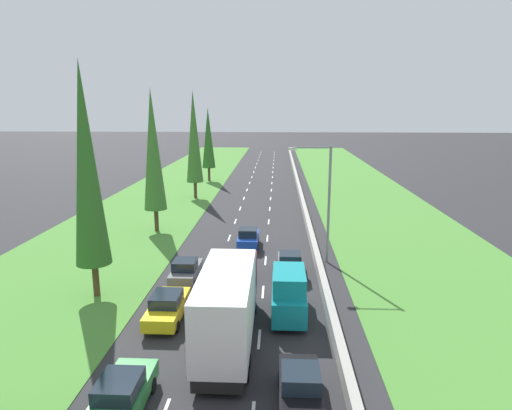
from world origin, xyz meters
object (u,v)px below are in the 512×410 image
black_hatchback_right_lane (300,387)px  green_hatchback_centre_lane (236,268)px  green_sedan_left_lane (121,396)px  poplar_tree_fourth (194,137)px  poplar_tree_third (153,150)px  grey_hatchback_right_lane (290,264)px  grey_hatchback_left_lane (186,271)px  yellow_sedan_left_lane (167,307)px  poplar_tree_fifth (208,138)px  blue_hatchback_centre_lane (248,238)px  teal_van_right_lane (289,293)px  poplar_tree_second (86,166)px  street_light_mast (325,196)px  white_box_truck_centre_lane (228,304)px

black_hatchback_right_lane → green_hatchback_centre_lane: bearing=106.3°
green_sedan_left_lane → poplar_tree_fourth: size_ratio=0.33×
black_hatchback_right_lane → poplar_tree_fourth: size_ratio=0.28×
green_sedan_left_lane → poplar_tree_third: 27.47m
grey_hatchback_right_lane → poplar_tree_fourth: poplar_tree_fourth is taller
poplar_tree_third → grey_hatchback_left_lane: bearing=-66.8°
green_hatchback_centre_lane → grey_hatchback_right_lane: 3.93m
yellow_sedan_left_lane → poplar_tree_fourth: (-4.60, 33.88, 7.15)m
grey_hatchback_right_lane → poplar_tree_fifth: 42.59m
black_hatchback_right_lane → blue_hatchback_centre_lane: bearing=99.5°
teal_van_right_lane → grey_hatchback_right_lane: teal_van_right_lane is taller
black_hatchback_right_lane → poplar_tree_second: (-12.41, 10.04, 7.49)m
grey_hatchback_right_lane → blue_hatchback_centre_lane: bearing=118.4°
street_light_mast → yellow_sedan_left_lane: bearing=-133.9°
teal_van_right_lane → yellow_sedan_left_lane: (-6.83, -0.84, -0.59)m
green_hatchback_centre_lane → street_light_mast: size_ratio=0.43×
yellow_sedan_left_lane → grey_hatchback_right_lane: 10.08m
poplar_tree_fifth → teal_van_right_lane: bearing=-75.9°
grey_hatchback_left_lane → green_sedan_left_lane: bearing=-89.2°
poplar_tree_fourth → street_light_mast: poplar_tree_fourth is taller
green_hatchback_centre_lane → blue_hatchback_centre_lane: bearing=86.9°
white_box_truck_centre_lane → green_hatchback_centre_lane: 8.67m
white_box_truck_centre_lane → poplar_tree_fourth: (-8.34, 36.32, 5.78)m
yellow_sedan_left_lane → poplar_tree_fifth: size_ratio=0.39×
white_box_truck_centre_lane → street_light_mast: 14.15m
poplar_tree_second → green_sedan_left_lane: bearing=-63.6°
blue_hatchback_centre_lane → poplar_tree_third: 12.41m
green_sedan_left_lane → poplar_tree_fourth: bearing=96.4°
white_box_truck_centre_lane → grey_hatchback_right_lane: white_box_truck_centre_lane is taller
black_hatchback_right_lane → grey_hatchback_left_lane: (-7.16, 12.43, 0.00)m
poplar_tree_third → poplar_tree_fourth: poplar_tree_fourth is taller
green_sedan_left_lane → blue_hatchback_centre_lane: bearing=80.5°
green_hatchback_centre_lane → street_light_mast: bearing=31.6°
white_box_truck_centre_lane → green_hatchback_centre_lane: bearing=93.1°
poplar_tree_second → grey_hatchback_right_lane: bearing=18.6°
white_box_truck_centre_lane → grey_hatchback_left_lane: bearing=115.8°
white_box_truck_centre_lane → green_sedan_left_lane: 6.70m
blue_hatchback_centre_lane → grey_hatchback_left_lane: same height
white_box_truck_centre_lane → poplar_tree_fifth: poplar_tree_fifth is taller
teal_van_right_lane → green_hatchback_centre_lane: bearing=123.9°
poplar_tree_fourth → teal_van_right_lane: bearing=-70.9°
blue_hatchback_centre_lane → poplar_tree_third: size_ratio=0.29×
green_sedan_left_lane → grey_hatchback_right_lane: (6.94, 15.10, 0.02)m
poplar_tree_second → poplar_tree_third: (-0.19, 15.04, -0.51)m
white_box_truck_centre_lane → poplar_tree_second: poplar_tree_second is taller
yellow_sedan_left_lane → grey_hatchback_left_lane: (-0.05, 5.42, 0.02)m
grey_hatchback_left_lane → street_light_mast: size_ratio=0.43×
green_sedan_left_lane → poplar_tree_fourth: (-4.72, 41.79, 7.15)m
green_sedan_left_lane → white_box_truck_centre_lane: bearing=56.5°
poplar_tree_fourth → poplar_tree_fifth: 13.80m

